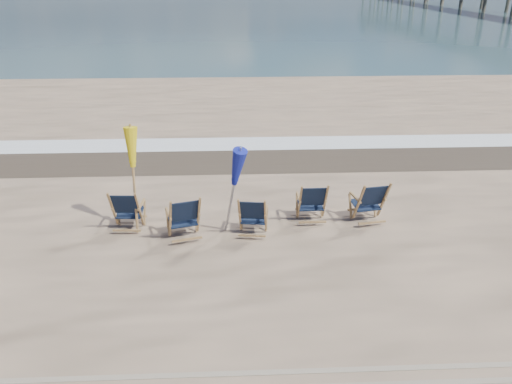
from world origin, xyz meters
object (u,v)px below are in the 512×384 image
beach_chair_1 (199,217)px  umbrella_blue (231,166)px  beach_chair_2 (265,217)px  umbrella_yellow (131,154)px  beach_chair_3 (325,203)px  beach_chair_0 (139,211)px  beach_chair_4 (384,202)px

beach_chair_1 → umbrella_blue: 1.30m
beach_chair_2 → beach_chair_1: bearing=7.4°
umbrella_yellow → umbrella_blue: umbrella_yellow is taller
beach_chair_2 → umbrella_yellow: (-2.79, 0.50, 1.29)m
umbrella_yellow → umbrella_blue: (2.09, -0.35, -0.16)m
beach_chair_3 → beach_chair_0: bearing=2.3°
beach_chair_2 → umbrella_blue: umbrella_blue is taller
beach_chair_0 → beach_chair_1: 1.36m
beach_chair_0 → beach_chair_2: bearing=175.2°
umbrella_blue → beach_chair_1: bearing=-169.0°
beach_chair_1 → beach_chair_3: size_ratio=1.04×
beach_chair_1 → umbrella_blue: size_ratio=0.50×
beach_chair_1 → umbrella_blue: bearing=174.8°
beach_chair_4 → umbrella_blue: size_ratio=0.50×
umbrella_blue → beach_chair_3: bearing=12.6°
beach_chair_3 → umbrella_blue: (-2.09, -0.47, 1.11)m
beach_chair_0 → beach_chair_4: beach_chair_4 is taller
beach_chair_0 → beach_chair_2: beach_chair_0 is taller
beach_chair_1 → beach_chair_2: beach_chair_1 is taller
umbrella_blue → umbrella_yellow: bearing=170.5°
beach_chair_0 → umbrella_blue: umbrella_blue is taller
beach_chair_1 → beach_chair_4: size_ratio=0.99×
beach_chair_3 → umbrella_blue: 2.41m
beach_chair_4 → umbrella_blue: bearing=-2.9°
beach_chair_3 → umbrella_blue: umbrella_blue is taller
beach_chair_1 → umbrella_blue: (0.71, 0.14, 1.08)m
beach_chair_2 → beach_chair_4: beach_chair_4 is taller
beach_chair_1 → beach_chair_4: (4.12, 0.56, 0.00)m
beach_chair_1 → beach_chair_2: bearing=163.4°
beach_chair_1 → umbrella_yellow: bearing=-35.5°
beach_chair_4 → beach_chair_0: bearing=-8.1°
umbrella_blue → beach_chair_0: bearing=173.3°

